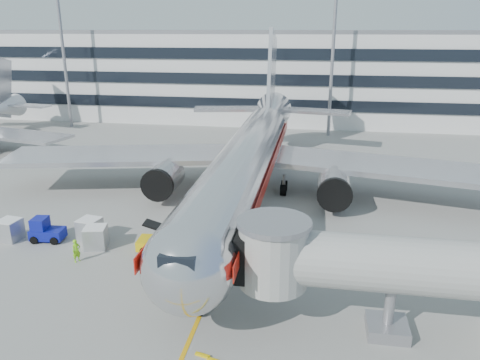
% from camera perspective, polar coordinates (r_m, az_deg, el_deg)
% --- Properties ---
extents(ground, '(180.00, 180.00, 0.00)m').
position_cam_1_polar(ground, '(35.18, -1.68, -8.88)').
color(ground, gray).
rests_on(ground, ground).
extents(lead_in_line, '(0.25, 70.00, 0.01)m').
position_cam_1_polar(lead_in_line, '(44.19, 0.80, -3.08)').
color(lead_in_line, '#DE9F0B').
rests_on(lead_in_line, ground).
extents(main_jet, '(50.95, 48.70, 16.06)m').
position_cam_1_polar(main_jet, '(44.49, 1.15, 2.80)').
color(main_jet, silver).
rests_on(main_jet, ground).
extents(jet_bridge, '(17.80, 4.50, 7.00)m').
position_cam_1_polar(jet_bridge, '(26.46, 21.86, -10.45)').
color(jet_bridge, silver).
rests_on(jet_bridge, ground).
extents(terminal, '(150.00, 24.25, 15.60)m').
position_cam_1_polar(terminal, '(89.30, 5.56, 12.72)').
color(terminal, silver).
rests_on(terminal, ground).
extents(light_mast_west, '(2.40, 1.20, 25.45)m').
position_cam_1_polar(light_mast_west, '(83.60, -20.94, 16.18)').
color(light_mast_west, gray).
rests_on(light_mast_west, ground).
extents(light_mast_centre, '(2.40, 1.20, 25.45)m').
position_cam_1_polar(light_mast_centre, '(72.81, 11.37, 16.87)').
color(light_mast_centre, gray).
rests_on(light_mast_centre, ground).
extents(belt_loader, '(4.96, 2.01, 2.35)m').
position_cam_1_polar(belt_loader, '(35.52, -8.63, -7.62)').
color(belt_loader, '#DAB709').
rests_on(belt_loader, ground).
extents(baggage_tug, '(2.61, 1.79, 1.88)m').
position_cam_1_polar(baggage_tug, '(39.82, -22.64, -5.73)').
color(baggage_tug, '#0C1388').
rests_on(baggage_tug, ground).
extents(cargo_container_left, '(1.82, 1.82, 1.68)m').
position_cam_1_polar(cargo_container_left, '(38.89, -17.83, -5.69)').
color(cargo_container_left, '#A9ACB0').
rests_on(cargo_container_left, ground).
extents(cargo_container_right, '(1.75, 1.75, 1.67)m').
position_cam_1_polar(cargo_container_right, '(41.11, -26.26, -5.45)').
color(cargo_container_right, '#A9ACB0').
rests_on(cargo_container_right, ground).
extents(cargo_container_front, '(1.88, 1.88, 1.68)m').
position_cam_1_polar(cargo_container_front, '(37.28, -17.17, -6.67)').
color(cargo_container_front, '#A9ACB0').
rests_on(cargo_container_front, ground).
extents(ramp_worker, '(0.67, 0.74, 1.69)m').
position_cam_1_polar(ramp_worker, '(35.56, -19.32, -8.14)').
color(ramp_worker, '#7BD716').
rests_on(ramp_worker, ground).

